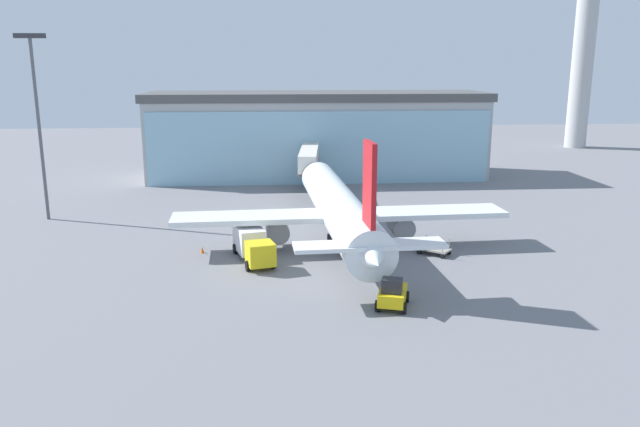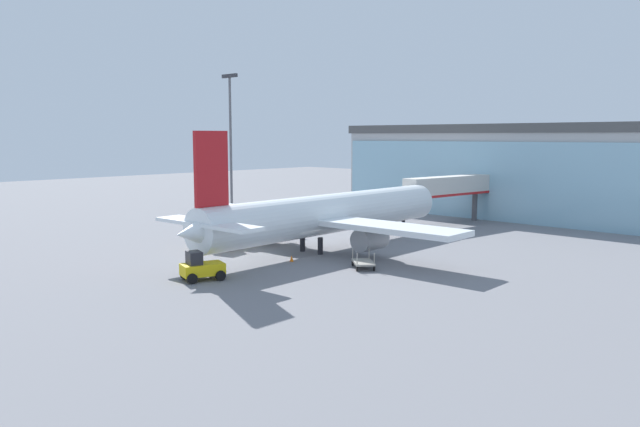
{
  "view_description": "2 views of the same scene",
  "coord_description": "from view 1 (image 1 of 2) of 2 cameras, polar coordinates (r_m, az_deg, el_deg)",
  "views": [
    {
      "loc": [
        -7.54,
        -53.12,
        16.76
      ],
      "look_at": [
        -2.79,
        3.02,
        3.24
      ],
      "focal_mm": 35.0,
      "sensor_mm": 36.0,
      "label": 1
    },
    {
      "loc": [
        40.57,
        -39.83,
        11.09
      ],
      "look_at": [
        -1.57,
        3.65,
        3.55
      ],
      "focal_mm": 35.0,
      "sensor_mm": 36.0,
      "label": 2
    }
  ],
  "objects": [
    {
      "name": "airplane",
      "position": [
        58.71,
        1.76,
        0.4
      ],
      "size": [
        31.07,
        35.4,
        11.51
      ],
      "rotation": [
        0.0,
        0.0,
        1.61
      ],
      "color": "white",
      "rests_on": "ground"
    },
    {
      "name": "safety_cone_nose",
      "position": [
        53.92,
        4.36,
        -4.35
      ],
      "size": [
        0.36,
        0.36,
        0.55
      ],
      "primitive_type": "cone",
      "color": "orange",
      "rests_on": "ground"
    },
    {
      "name": "jet_bridge",
      "position": [
        81.79,
        -1.0,
        5.0
      ],
      "size": [
        3.76,
        14.85,
        6.07
      ],
      "rotation": [
        0.0,
        0.0,
        1.47
      ],
      "color": "beige",
      "rests_on": "ground"
    },
    {
      "name": "baggage_cart",
      "position": [
        57.27,
        10.39,
        -3.23
      ],
      "size": [
        3.18,
        3.02,
        1.5
      ],
      "rotation": [
        0.0,
        0.0,
        5.59
      ],
      "color": "#9E998C",
      "rests_on": "ground"
    },
    {
      "name": "catering_truck",
      "position": [
        54.87,
        -6.18,
        -2.77
      ],
      "size": [
        3.94,
        7.62,
        2.65
      ],
      "rotation": [
        0.0,
        0.0,
        4.96
      ],
      "color": "yellow",
      "rests_on": "ground"
    },
    {
      "name": "pushback_tug",
      "position": [
        44.61,
        6.64,
        -7.33
      ],
      "size": [
        2.96,
        3.59,
        2.3
      ],
      "rotation": [
        0.0,
        0.0,
        1.27
      ],
      "color": "yellow",
      "rests_on": "ground"
    },
    {
      "name": "control_tower",
      "position": [
        139.69,
        23.09,
        14.88
      ],
      "size": [
        8.39,
        8.39,
        37.36
      ],
      "color": "#B3B3B3",
      "rests_on": "ground"
    },
    {
      "name": "terminal_building",
      "position": [
        95.55,
        -0.28,
        7.24
      ],
      "size": [
        50.71,
        14.71,
        12.71
      ],
      "rotation": [
        0.0,
        0.0,
        -0.01
      ],
      "color": "#ADADAD",
      "rests_on": "ground"
    },
    {
      "name": "safety_cone_wingtip",
      "position": [
        57.89,
        -10.71,
        -3.3
      ],
      "size": [
        0.36,
        0.36,
        0.55
      ],
      "primitive_type": "cone",
      "color": "orange",
      "rests_on": "ground"
    },
    {
      "name": "ground",
      "position": [
        56.21,
        3.1,
        -3.88
      ],
      "size": [
        240.0,
        240.0,
        0.0
      ],
      "primitive_type": "plane",
      "color": "slate"
    },
    {
      "name": "apron_light_mast",
      "position": [
        73.86,
        -24.41,
        8.39
      ],
      "size": [
        3.2,
        0.4,
        19.9
      ],
      "color": "#59595E",
      "rests_on": "ground"
    }
  ]
}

